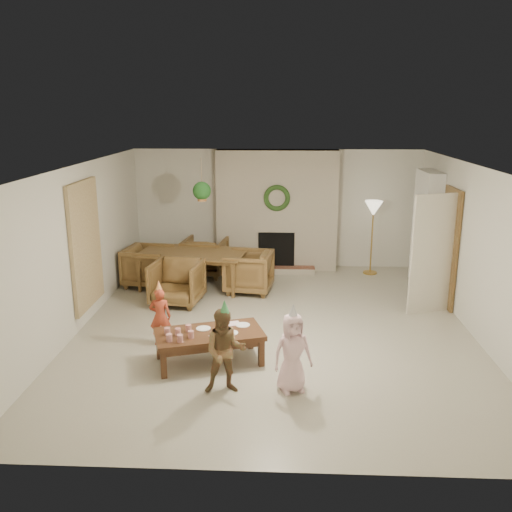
# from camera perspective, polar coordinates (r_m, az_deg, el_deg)

# --- Properties ---
(floor) EXTENTS (7.00, 7.00, 0.00)m
(floor) POSITION_cam_1_polar(r_m,az_deg,el_deg) (8.59, 1.89, -7.51)
(floor) COLOR #B7B29E
(floor) RESTS_ON ground
(ceiling) EXTENTS (7.00, 7.00, 0.00)m
(ceiling) POSITION_cam_1_polar(r_m,az_deg,el_deg) (7.96, 2.05, 9.33)
(ceiling) COLOR white
(ceiling) RESTS_ON wall_back
(wall_back) EXTENTS (7.00, 0.00, 7.00)m
(wall_back) POSITION_cam_1_polar(r_m,az_deg,el_deg) (11.60, 2.20, 4.96)
(wall_back) COLOR silver
(wall_back) RESTS_ON floor
(wall_front) EXTENTS (7.00, 0.00, 7.00)m
(wall_front) POSITION_cam_1_polar(r_m,az_deg,el_deg) (4.88, 1.40, -9.85)
(wall_front) COLOR silver
(wall_front) RESTS_ON floor
(wall_left) EXTENTS (0.00, 7.00, 7.00)m
(wall_left) POSITION_cam_1_polar(r_m,az_deg,el_deg) (8.75, -18.09, 0.79)
(wall_left) COLOR silver
(wall_left) RESTS_ON floor
(wall_right) EXTENTS (0.00, 7.00, 7.00)m
(wall_right) POSITION_cam_1_polar(r_m,az_deg,el_deg) (8.69, 22.17, 0.31)
(wall_right) COLOR silver
(wall_right) RESTS_ON floor
(fireplace_mass) EXTENTS (2.50, 0.40, 2.50)m
(fireplace_mass) POSITION_cam_1_polar(r_m,az_deg,el_deg) (11.41, 2.19, 4.78)
(fireplace_mass) COLOR #5A2A17
(fireplace_mass) RESTS_ON floor
(fireplace_hearth) EXTENTS (1.60, 0.30, 0.12)m
(fireplace_hearth) POSITION_cam_1_polar(r_m,az_deg,el_deg) (11.35, 2.12, -1.46)
(fireplace_hearth) COLOR maroon
(fireplace_hearth) RESTS_ON floor
(fireplace_firebox) EXTENTS (0.75, 0.12, 0.75)m
(fireplace_firebox) POSITION_cam_1_polar(r_m,az_deg,el_deg) (11.40, 2.14, 0.66)
(fireplace_firebox) COLOR black
(fireplace_firebox) RESTS_ON floor
(fireplace_wreath) EXTENTS (0.54, 0.10, 0.54)m
(fireplace_wreath) POSITION_cam_1_polar(r_m,az_deg,el_deg) (11.13, 2.20, 6.08)
(fireplace_wreath) COLOR #204219
(fireplace_wreath) RESTS_ON fireplace_mass
(floor_lamp_base) EXTENTS (0.28, 0.28, 0.03)m
(floor_lamp_base) POSITION_cam_1_polar(r_m,az_deg,el_deg) (11.56, 11.84, -1.70)
(floor_lamp_base) COLOR gold
(floor_lamp_base) RESTS_ON floor
(floor_lamp_post) EXTENTS (0.03, 0.03, 1.36)m
(floor_lamp_post) POSITION_cam_1_polar(r_m,az_deg,el_deg) (11.38, 12.03, 1.63)
(floor_lamp_post) COLOR gold
(floor_lamp_post) RESTS_ON floor
(floor_lamp_shade) EXTENTS (0.36, 0.36, 0.30)m
(floor_lamp_shade) POSITION_cam_1_polar(r_m,az_deg,el_deg) (11.25, 12.21, 4.89)
(floor_lamp_shade) COLOR beige
(floor_lamp_shade) RESTS_ON floor_lamp_post
(bookshelf_carcass) EXTENTS (0.30, 1.00, 2.20)m
(bookshelf_carcass) POSITION_cam_1_polar(r_m,az_deg,el_deg) (10.81, 17.38, 2.70)
(bookshelf_carcass) COLOR white
(bookshelf_carcass) RESTS_ON floor
(bookshelf_shelf_a) EXTENTS (0.30, 0.92, 0.03)m
(bookshelf_shelf_a) POSITION_cam_1_polar(r_m,az_deg,el_deg) (10.96, 17.01, -0.62)
(bookshelf_shelf_a) COLOR white
(bookshelf_shelf_a) RESTS_ON bookshelf_carcass
(bookshelf_shelf_b) EXTENTS (0.30, 0.92, 0.03)m
(bookshelf_shelf_b) POSITION_cam_1_polar(r_m,az_deg,el_deg) (10.86, 17.17, 1.41)
(bookshelf_shelf_b) COLOR white
(bookshelf_shelf_b) RESTS_ON bookshelf_carcass
(bookshelf_shelf_c) EXTENTS (0.30, 0.92, 0.03)m
(bookshelf_shelf_c) POSITION_cam_1_polar(r_m,az_deg,el_deg) (10.78, 17.34, 3.48)
(bookshelf_shelf_c) COLOR white
(bookshelf_shelf_c) RESTS_ON bookshelf_carcass
(bookshelf_shelf_d) EXTENTS (0.30, 0.92, 0.03)m
(bookshelf_shelf_d) POSITION_cam_1_polar(r_m,az_deg,el_deg) (10.71, 17.50, 5.57)
(bookshelf_shelf_d) COLOR white
(bookshelf_shelf_d) RESTS_ON bookshelf_carcass
(books_row_lower) EXTENTS (0.20, 0.40, 0.24)m
(books_row_lower) POSITION_cam_1_polar(r_m,az_deg,el_deg) (10.78, 17.15, -0.12)
(books_row_lower) COLOR #B8223C
(books_row_lower) RESTS_ON bookshelf_shelf_a
(books_row_mid) EXTENTS (0.20, 0.44, 0.24)m
(books_row_mid) POSITION_cam_1_polar(r_m,az_deg,el_deg) (10.87, 17.06, 2.19)
(books_row_mid) COLOR #284E96
(books_row_mid) RESTS_ON bookshelf_shelf_b
(books_row_upper) EXTENTS (0.20, 0.36, 0.22)m
(books_row_upper) POSITION_cam_1_polar(r_m,az_deg,el_deg) (10.65, 17.42, 4.05)
(books_row_upper) COLOR #A47C23
(books_row_upper) RESTS_ON bookshelf_shelf_c
(door_frame) EXTENTS (0.05, 0.86, 2.04)m
(door_frame) POSITION_cam_1_polar(r_m,az_deg,el_deg) (9.83, 19.58, 0.82)
(door_frame) COLOR brown
(door_frame) RESTS_ON floor
(door_leaf) EXTENTS (0.77, 0.32, 2.00)m
(door_leaf) POSITION_cam_1_polar(r_m,az_deg,el_deg) (9.38, 17.99, 0.16)
(door_leaf) COLOR beige
(door_leaf) RESTS_ON floor
(curtain_panel) EXTENTS (0.06, 1.20, 2.00)m
(curtain_panel) POSITION_cam_1_polar(r_m,az_deg,el_deg) (8.91, -17.41, 1.11)
(curtain_panel) COLOR #C6B98C
(curtain_panel) RESTS_ON wall_left
(dining_table) EXTENTS (2.12, 1.38, 0.70)m
(dining_table) POSITION_cam_1_polar(r_m,az_deg,el_deg) (10.38, -6.70, -1.50)
(dining_table) COLOR brown
(dining_table) RESTS_ON floor
(dining_chair_near) EXTENTS (0.94, 0.96, 0.77)m
(dining_chair_near) POSITION_cam_1_polar(r_m,az_deg,el_deg) (9.58, -8.27, -2.76)
(dining_chair_near) COLOR brown
(dining_chair_near) RESTS_ON floor
(dining_chair_far) EXTENTS (0.94, 0.96, 0.77)m
(dining_chair_far) POSITION_cam_1_polar(r_m,az_deg,el_deg) (11.17, -5.36, -0.06)
(dining_chair_far) COLOR brown
(dining_chair_far) RESTS_ON floor
(dining_chair_left) EXTENTS (0.96, 0.94, 0.77)m
(dining_chair_left) POSITION_cam_1_polar(r_m,az_deg,el_deg) (10.66, -11.19, -1.04)
(dining_chair_left) COLOR brown
(dining_chair_left) RESTS_ON floor
(dining_chair_right) EXTENTS (0.96, 0.94, 0.77)m
(dining_chair_right) POSITION_cam_1_polar(r_m,az_deg,el_deg) (10.10, -0.79, -1.65)
(dining_chair_right) COLOR brown
(dining_chair_right) RESTS_ON floor
(hanging_plant_cord) EXTENTS (0.01, 0.01, 0.70)m
(hanging_plant_cord) POSITION_cam_1_polar(r_m,az_deg,el_deg) (9.59, -5.73, 8.17)
(hanging_plant_cord) COLOR tan
(hanging_plant_cord) RESTS_ON ceiling
(hanging_plant_pot) EXTENTS (0.16, 0.16, 0.12)m
(hanging_plant_pot) POSITION_cam_1_polar(r_m,az_deg,el_deg) (9.64, -5.67, 6.10)
(hanging_plant_pot) COLOR #996031
(hanging_plant_pot) RESTS_ON hanging_plant_cord
(hanging_plant_foliage) EXTENTS (0.32, 0.32, 0.32)m
(hanging_plant_foliage) POSITION_cam_1_polar(r_m,az_deg,el_deg) (9.62, -5.69, 6.81)
(hanging_plant_foliage) COLOR #174518
(hanging_plant_foliage) RESTS_ON hanging_plant_pot
(coffee_table_top) EXTENTS (1.57, 1.11, 0.07)m
(coffee_table_top) POSITION_cam_1_polar(r_m,az_deg,el_deg) (7.36, -4.93, -8.17)
(coffee_table_top) COLOR #4C2D19
(coffee_table_top) RESTS_ON floor
(coffee_table_apron) EXTENTS (1.43, 0.97, 0.09)m
(coffee_table_apron) POSITION_cam_1_polar(r_m,az_deg,el_deg) (7.39, -4.92, -8.71)
(coffee_table_apron) COLOR #4C2D19
(coffee_table_apron) RESTS_ON floor
(coffee_leg_fl) EXTENTS (0.10, 0.10, 0.37)m
(coffee_leg_fl) POSITION_cam_1_polar(r_m,az_deg,el_deg) (7.11, -9.66, -11.13)
(coffee_leg_fl) COLOR #4C2D19
(coffee_leg_fl) RESTS_ON floor
(coffee_leg_fr) EXTENTS (0.10, 0.10, 0.37)m
(coffee_leg_fr) POSITION_cam_1_polar(r_m,az_deg,el_deg) (7.32, 0.56, -10.11)
(coffee_leg_fr) COLOR #4C2D19
(coffee_leg_fr) RESTS_ON floor
(coffee_leg_bl) EXTENTS (0.10, 0.10, 0.37)m
(coffee_leg_bl) POSITION_cam_1_polar(r_m,az_deg,el_deg) (7.63, -10.11, -9.24)
(coffee_leg_bl) COLOR #4C2D19
(coffee_leg_bl) RESTS_ON floor
(coffee_leg_br) EXTENTS (0.10, 0.10, 0.37)m
(coffee_leg_br) POSITION_cam_1_polar(r_m,az_deg,el_deg) (7.83, -0.60, -8.36)
(coffee_leg_br) COLOR #4C2D19
(coffee_leg_br) RESTS_ON floor
(cup_a) EXTENTS (0.10, 0.10, 0.10)m
(cup_a) POSITION_cam_1_polar(r_m,az_deg,el_deg) (7.11, -9.08, -8.45)
(cup_a) COLOR silver
(cup_a) RESTS_ON coffee_table_top
(cup_b) EXTENTS (0.10, 0.10, 0.10)m
(cup_b) POSITION_cam_1_polar(r_m,az_deg,el_deg) (7.31, -9.27, -7.78)
(cup_b) COLOR silver
(cup_b) RESTS_ON coffee_table_top
(cup_c) EXTENTS (0.10, 0.10, 0.10)m
(cup_c) POSITION_cam_1_polar(r_m,az_deg,el_deg) (7.07, -7.96, -8.54)
(cup_c) COLOR silver
(cup_c) RESTS_ON coffee_table_top
(cup_d) EXTENTS (0.10, 0.10, 0.10)m
(cup_d) POSITION_cam_1_polar(r_m,az_deg,el_deg) (7.27, -8.19, -7.86)
(cup_d) COLOR silver
(cup_d) RESTS_ON coffee_table_top
(cup_e) EXTENTS (0.10, 0.10, 0.10)m
(cup_e) POSITION_cam_1_polar(r_m,az_deg,el_deg) (7.17, -6.83, -8.16)
(cup_e) COLOR silver
(cup_e) RESTS_ON coffee_table_top
(cup_f) EXTENTS (0.10, 0.10, 0.10)m
(cup_f) POSITION_cam_1_polar(r_m,az_deg,el_deg) (7.37, -7.09, -7.50)
(cup_f) COLOR silver
(cup_f) RESTS_ON coffee_table_top
(plate_a) EXTENTS (0.25, 0.25, 0.01)m
(plate_a) POSITION_cam_1_polar(r_m,az_deg,el_deg) (7.45, -5.54, -7.56)
(plate_a) COLOR white
(plate_a) RESTS_ON coffee_table_top
(plate_b) EXTENTS (0.25, 0.25, 0.01)m
(plate_b) POSITION_cam_1_polar(r_m,az_deg,el_deg) (7.29, -2.65, -8.03)
(plate_b) COLOR white
(plate_b) RESTS_ON coffee_table_top
(plate_c) EXTENTS (0.25, 0.25, 0.01)m
(plate_c) POSITION_cam_1_polar(r_m,az_deg,el_deg) (7.53, -1.39, -7.23)
(plate_c) COLOR white
(plate_c) RESTS_ON coffee_table_top
(food_scoop) EXTENTS (0.10, 0.10, 0.08)m
(food_scoop) POSITION_cam_1_polar(r_m,az_deg,el_deg) (7.27, -2.66, -7.72)
(food_scoop) COLOR tan
(food_scoop) RESTS_ON plate_b
(napkin_left) EXTENTS (0.21, 0.21, 0.01)m
(napkin_left) POSITION_cam_1_polar(r_m,az_deg,el_deg) (7.17, -4.22, -8.47)
(napkin_left) COLOR #FFBBD0
(napkin_left) RESTS_ON coffee_table_top
(napkin_right) EXTENTS (0.21, 0.21, 0.01)m
(napkin_right) POSITION_cam_1_polar(r_m,az_deg,el_deg) (7.59, -2.35, -7.07)
(napkin_right) COLOR #FFBBD0
(napkin_right) RESTS_ON coffee_table_top
(child_red) EXTENTS (0.33, 0.23, 0.85)m
(child_red) POSITION_cam_1_polar(r_m,az_deg,el_deg) (7.97, -10.00, -6.27)
(child_red) COLOR #B43F26
(child_red) RESTS_ON floor
(party_hat_red) EXTENTS (0.14, 0.14, 0.16)m
(party_hat_red) POSITION_cam_1_polar(r_m,az_deg,el_deg) (7.82, -10.15, -3.11)
(party_hat_red) COLOR #F0D950
(party_hat_red) RESTS_ON child_red
(child_plaid) EXTENTS (0.56, 0.46, 1.05)m
(child_plaid) POSITION_cam_1_polar(r_m,az_deg,el_deg) (6.57, -3.24, -9.94)
(child_plaid) COLOR maroon
(child_plaid) RESTS_ON floor
(party_hat_plaid) EXTENTS (0.15, 0.15, 0.17)m
(party_hat_plaid) POSITION_cam_1_polar(r_m,az_deg,el_deg) (6.35, -3.32, -5.33)
(party_hat_plaid) COLOR #46A559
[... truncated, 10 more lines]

